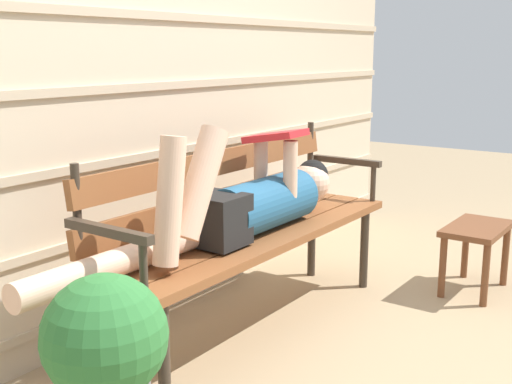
% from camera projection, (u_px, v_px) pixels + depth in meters
% --- Properties ---
extents(ground_plane, '(12.00, 12.00, 0.00)m').
position_uv_depth(ground_plane, '(285.00, 337.00, 2.86)').
color(ground_plane, tan).
extents(house_siding, '(4.37, 0.08, 2.16)m').
position_uv_depth(house_siding, '(164.00, 85.00, 3.01)').
color(house_siding, beige).
rests_on(house_siding, ground).
extents(park_bench, '(1.75, 0.43, 0.86)m').
position_uv_depth(park_bench, '(244.00, 221.00, 2.88)').
color(park_bench, brown).
rests_on(park_bench, ground).
extents(reclining_person, '(1.74, 0.26, 0.51)m').
position_uv_depth(reclining_person, '(245.00, 203.00, 2.75)').
color(reclining_person, '#23567A').
extents(footstool, '(0.46, 0.27, 0.35)m').
position_uv_depth(footstool, '(476.00, 239.00, 3.35)').
color(footstool, brown).
rests_on(footstool, ground).
extents(potted_plant, '(0.36, 0.36, 0.63)m').
position_uv_depth(potted_plant, '(106.00, 365.00, 1.83)').
color(potted_plant, slate).
rests_on(potted_plant, ground).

